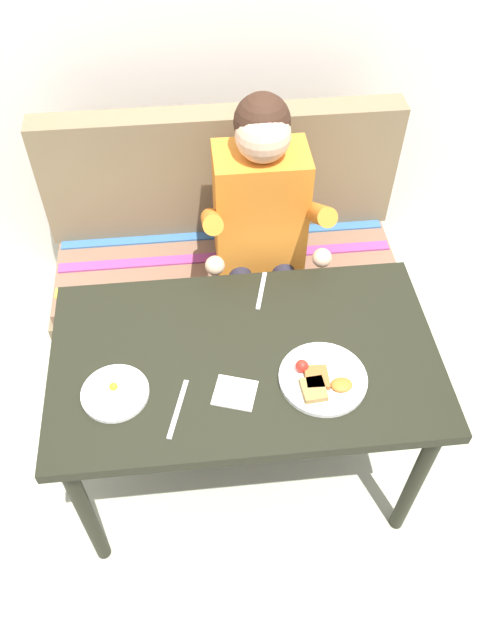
# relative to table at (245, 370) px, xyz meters

# --- Properties ---
(ground_plane) EXTENTS (8.00, 8.00, 0.00)m
(ground_plane) POSITION_rel_table_xyz_m (0.00, 0.00, -0.65)
(ground_plane) COLOR #A8AC93
(table) EXTENTS (1.20, 0.70, 0.73)m
(table) POSITION_rel_table_xyz_m (0.00, 0.00, 0.00)
(table) COLOR black
(table) RESTS_ON ground
(couch) EXTENTS (1.44, 0.56, 1.00)m
(couch) POSITION_rel_table_xyz_m (0.00, 0.76, -0.32)
(couch) COLOR brown
(couch) RESTS_ON ground
(person) EXTENTS (0.45, 0.61, 1.21)m
(person) POSITION_rel_table_xyz_m (0.13, 0.59, 0.09)
(person) COLOR orange
(person) RESTS_ON ground
(plate_breakfast) EXTENTS (0.26, 0.26, 0.05)m
(plate_breakfast) POSITION_rel_table_xyz_m (0.22, -0.12, 0.09)
(plate_breakfast) COLOR white
(plate_breakfast) RESTS_ON table
(plate_eggs) EXTENTS (0.20, 0.20, 0.04)m
(plate_eggs) POSITION_rel_table_xyz_m (-0.39, -0.11, 0.09)
(plate_eggs) COLOR white
(plate_eggs) RESTS_ON table
(napkin) EXTENTS (0.15, 0.14, 0.01)m
(napkin) POSITION_rel_table_xyz_m (-0.04, -0.14, 0.09)
(napkin) COLOR silver
(napkin) RESTS_ON table
(fork) EXTENTS (0.06, 0.17, 0.00)m
(fork) POSITION_rel_table_xyz_m (0.08, 0.26, 0.08)
(fork) COLOR silver
(fork) RESTS_ON table
(knife) EXTENTS (0.07, 0.20, 0.00)m
(knife) POSITION_rel_table_xyz_m (-0.21, -0.18, 0.08)
(knife) COLOR silver
(knife) RESTS_ON table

